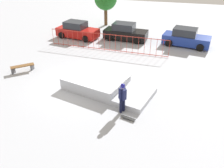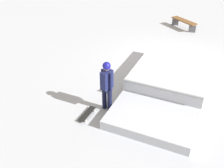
{
  "view_description": "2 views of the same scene",
  "coord_description": "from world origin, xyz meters",
  "px_view_note": "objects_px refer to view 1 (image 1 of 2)",
  "views": [
    {
      "loc": [
        5.52,
        -11.96,
        7.51
      ],
      "look_at": [
        2.41,
        -0.89,
        0.9
      ],
      "focal_mm": 37.15,
      "sensor_mm": 36.0,
      "label": 1
    },
    {
      "loc": [
        9.97,
        -0.71,
        5.31
      ],
      "look_at": [
        3.33,
        -1.94,
        1.0
      ],
      "focal_mm": 42.27,
      "sensor_mm": 36.0,
      "label": 2
    }
  ],
  "objects_px": {
    "parked_car_red": "(77,30)",
    "parked_car_blue": "(186,38)",
    "skate_ramp": "(102,84)",
    "parked_car_black": "(125,32)",
    "skater": "(122,96)",
    "skateboard": "(128,118)",
    "park_bench": "(23,67)"
  },
  "relations": [
    {
      "from": "park_bench",
      "to": "parked_car_red",
      "type": "relative_size",
      "value": 0.34
    },
    {
      "from": "parked_car_black",
      "to": "parked_car_blue",
      "type": "height_order",
      "value": "same"
    },
    {
      "from": "skateboard",
      "to": "parked_car_black",
      "type": "distance_m",
      "value": 12.4
    },
    {
      "from": "skate_ramp",
      "to": "park_bench",
      "type": "relative_size",
      "value": 4.04
    },
    {
      "from": "park_bench",
      "to": "parked_car_blue",
      "type": "distance_m",
      "value": 14.08
    },
    {
      "from": "skateboard",
      "to": "parked_car_black",
      "type": "xyz_separation_m",
      "value": [
        -2.9,
        12.04,
        0.65
      ]
    },
    {
      "from": "skater",
      "to": "skate_ramp",
      "type": "bearing_deg",
      "value": -18.56
    },
    {
      "from": "skateboard",
      "to": "parked_car_black",
      "type": "relative_size",
      "value": 0.2
    },
    {
      "from": "parked_car_red",
      "to": "parked_car_black",
      "type": "xyz_separation_m",
      "value": [
        4.7,
        0.7,
        0.0
      ]
    },
    {
      "from": "skate_ramp",
      "to": "parked_car_black",
      "type": "xyz_separation_m",
      "value": [
        -0.72,
        9.5,
        0.41
      ]
    },
    {
      "from": "skater",
      "to": "parked_car_blue",
      "type": "xyz_separation_m",
      "value": [
        3.18,
        11.35,
        -0.28
      ]
    },
    {
      "from": "skate_ramp",
      "to": "parked_car_red",
      "type": "relative_size",
      "value": 1.36
    },
    {
      "from": "park_bench",
      "to": "parked_car_black",
      "type": "distance_m",
      "value": 10.34
    },
    {
      "from": "skater",
      "to": "park_bench",
      "type": "xyz_separation_m",
      "value": [
        -7.95,
        2.74,
        -0.65
      ]
    },
    {
      "from": "skate_ramp",
      "to": "skater",
      "type": "relative_size",
      "value": 3.4
    },
    {
      "from": "skater",
      "to": "skateboard",
      "type": "distance_m",
      "value": 1.17
    },
    {
      "from": "parked_car_blue",
      "to": "skate_ramp",
      "type": "bearing_deg",
      "value": -108.15
    },
    {
      "from": "skate_ramp",
      "to": "parked_car_black",
      "type": "distance_m",
      "value": 9.53
    },
    {
      "from": "skateboard",
      "to": "parked_car_blue",
      "type": "xyz_separation_m",
      "value": [
        2.74,
        11.9,
        0.65
      ]
    },
    {
      "from": "skateboard",
      "to": "parked_car_blue",
      "type": "bearing_deg",
      "value": -88.03
    },
    {
      "from": "skate_ramp",
      "to": "park_bench",
      "type": "bearing_deg",
      "value": -173.01
    },
    {
      "from": "skater",
      "to": "parked_car_blue",
      "type": "bearing_deg",
      "value": -75.38
    },
    {
      "from": "skateboard",
      "to": "parked_car_black",
      "type": "bearing_deg",
      "value": -61.52
    },
    {
      "from": "park_bench",
      "to": "parked_car_black",
      "type": "height_order",
      "value": "parked_car_black"
    },
    {
      "from": "skater",
      "to": "parked_car_blue",
      "type": "distance_m",
      "value": 11.79
    },
    {
      "from": "park_bench",
      "to": "parked_car_black",
      "type": "relative_size",
      "value": 0.35
    },
    {
      "from": "skate_ramp",
      "to": "skater",
      "type": "bearing_deg",
      "value": -35.0
    },
    {
      "from": "skate_ramp",
      "to": "skateboard",
      "type": "distance_m",
      "value": 3.36
    },
    {
      "from": "skate_ramp",
      "to": "park_bench",
      "type": "xyz_separation_m",
      "value": [
        -6.21,
        0.75,
        0.04
      ]
    },
    {
      "from": "parked_car_red",
      "to": "parked_car_blue",
      "type": "height_order",
      "value": "same"
    },
    {
      "from": "skate_ramp",
      "to": "park_bench",
      "type": "height_order",
      "value": "skate_ramp"
    },
    {
      "from": "skater",
      "to": "parked_car_black",
      "type": "xyz_separation_m",
      "value": [
        -2.46,
        11.49,
        -0.28
      ]
    }
  ]
}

